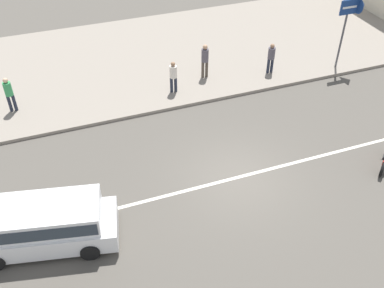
{
  "coord_description": "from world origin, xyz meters",
  "views": [
    {
      "loc": [
        -5.79,
        -10.84,
        11.42
      ],
      "look_at": [
        -1.29,
        1.5,
        0.8
      ],
      "focal_mm": 42.0,
      "sensor_mm": 36.0,
      "label": 1
    }
  ],
  "objects_px": {
    "pedestrian_mid_kerb": "(9,92)",
    "pedestrian_by_shop": "(271,56)",
    "arrow_signboard": "(358,9)",
    "pedestrian_near_clock": "(205,58)",
    "pedestrian_far_end": "(173,75)",
    "minivan_white_1": "(47,223)"
  },
  "relations": [
    {
      "from": "pedestrian_mid_kerb",
      "to": "pedestrian_by_shop",
      "type": "height_order",
      "value": "pedestrian_mid_kerb"
    },
    {
      "from": "arrow_signboard",
      "to": "pedestrian_by_shop",
      "type": "relative_size",
      "value": 2.28
    },
    {
      "from": "pedestrian_near_clock",
      "to": "pedestrian_far_end",
      "type": "relative_size",
      "value": 1.12
    },
    {
      "from": "pedestrian_mid_kerb",
      "to": "pedestrian_by_shop",
      "type": "bearing_deg",
      "value": -4.04
    },
    {
      "from": "pedestrian_near_clock",
      "to": "pedestrian_mid_kerb",
      "type": "xyz_separation_m",
      "value": [
        -8.94,
        0.16,
        -0.05
      ]
    },
    {
      "from": "pedestrian_mid_kerb",
      "to": "pedestrian_by_shop",
      "type": "relative_size",
      "value": 1.06
    },
    {
      "from": "pedestrian_mid_kerb",
      "to": "pedestrian_far_end",
      "type": "xyz_separation_m",
      "value": [
        7.09,
        -0.92,
        -0.06
      ]
    },
    {
      "from": "minivan_white_1",
      "to": "pedestrian_by_shop",
      "type": "distance_m",
      "value": 13.36
    },
    {
      "from": "pedestrian_near_clock",
      "to": "arrow_signboard",
      "type": "bearing_deg",
      "value": -10.8
    },
    {
      "from": "pedestrian_near_clock",
      "to": "pedestrian_mid_kerb",
      "type": "height_order",
      "value": "pedestrian_near_clock"
    },
    {
      "from": "pedestrian_mid_kerb",
      "to": "pedestrian_by_shop",
      "type": "distance_m",
      "value": 12.16
    },
    {
      "from": "pedestrian_by_shop",
      "to": "pedestrian_far_end",
      "type": "relative_size",
      "value": 1.0
    },
    {
      "from": "pedestrian_mid_kerb",
      "to": "pedestrian_far_end",
      "type": "bearing_deg",
      "value": -7.4
    },
    {
      "from": "pedestrian_far_end",
      "to": "minivan_white_1",
      "type": "bearing_deg",
      "value": -132.72
    },
    {
      "from": "minivan_white_1",
      "to": "pedestrian_by_shop",
      "type": "height_order",
      "value": "pedestrian_by_shop"
    },
    {
      "from": "arrow_signboard",
      "to": "pedestrian_far_end",
      "type": "bearing_deg",
      "value": 176.16
    },
    {
      "from": "pedestrian_near_clock",
      "to": "pedestrian_by_shop",
      "type": "distance_m",
      "value": 3.27
    },
    {
      "from": "pedestrian_far_end",
      "to": "pedestrian_mid_kerb",
      "type": "bearing_deg",
      "value": 172.6
    },
    {
      "from": "pedestrian_mid_kerb",
      "to": "minivan_white_1",
      "type": "bearing_deg",
      "value": -84.7
    },
    {
      "from": "arrow_signboard",
      "to": "pedestrian_far_end",
      "type": "distance_m",
      "value": 9.23
    },
    {
      "from": "minivan_white_1",
      "to": "pedestrian_by_shop",
      "type": "xyz_separation_m",
      "value": [
        11.4,
        6.96,
        0.2
      ]
    },
    {
      "from": "arrow_signboard",
      "to": "pedestrian_mid_kerb",
      "type": "xyz_separation_m",
      "value": [
        -16.07,
        1.52,
        -2.01
      ]
    }
  ]
}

